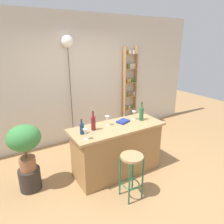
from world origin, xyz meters
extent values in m
plane|color=#A37A4C|center=(0.00, 0.00, 0.00)|extent=(12.00, 12.00, 0.00)
cube|color=beige|center=(0.00, 1.95, 1.40)|extent=(6.40, 0.10, 2.80)
cube|color=#9E7042|center=(0.00, 0.30, 0.42)|extent=(1.47, 0.59, 0.84)
cube|color=tan|center=(0.00, 0.30, 0.86)|extent=(1.60, 0.64, 0.04)
cylinder|color=#196642|center=(-0.28, -0.46, 0.33)|extent=(0.02, 0.02, 0.66)
cylinder|color=#196642|center=(-0.05, -0.46, 0.33)|extent=(0.02, 0.02, 0.66)
cylinder|color=#196642|center=(-0.28, -0.23, 0.33)|extent=(0.02, 0.02, 0.66)
cylinder|color=#196642|center=(-0.05, -0.23, 0.33)|extent=(0.02, 0.02, 0.66)
torus|color=#196642|center=(-0.17, -0.35, 0.22)|extent=(0.26, 0.26, 0.02)
cylinder|color=#A87F51|center=(-0.17, -0.35, 0.68)|extent=(0.33, 0.33, 0.03)
cube|color=#A87F51|center=(1.17, 1.81, 1.05)|extent=(0.02, 0.13, 2.10)
cube|color=#A87F51|center=(1.52, 1.81, 1.05)|extent=(0.02, 0.13, 2.10)
cube|color=#A87F51|center=(1.34, 1.81, 0.17)|extent=(0.33, 0.13, 0.02)
cylinder|color=silver|center=(1.22, 1.82, 0.24)|extent=(0.05, 0.05, 0.11)
cylinder|color=silver|center=(1.28, 1.81, 0.24)|extent=(0.05, 0.05, 0.11)
cylinder|color=#994C23|center=(1.35, 1.82, 0.24)|extent=(0.05, 0.05, 0.11)
cylinder|color=beige|center=(1.41, 1.81, 0.24)|extent=(0.05, 0.05, 0.11)
cylinder|color=brown|center=(1.48, 1.82, 0.24)|extent=(0.05, 0.05, 0.11)
cube|color=#A87F51|center=(1.34, 1.81, 0.52)|extent=(0.33, 0.13, 0.02)
cylinder|color=#AD7A38|center=(1.24, 1.82, 0.57)|extent=(0.07, 0.07, 0.08)
cylinder|color=beige|center=(1.34, 1.81, 0.57)|extent=(0.07, 0.07, 0.08)
cylinder|color=#4C7033|center=(1.44, 1.81, 0.57)|extent=(0.07, 0.07, 0.08)
cube|color=#A87F51|center=(1.34, 1.81, 0.87)|extent=(0.33, 0.13, 0.02)
cylinder|color=beige|center=(1.21, 1.81, 0.93)|extent=(0.05, 0.05, 0.09)
cylinder|color=#4C7033|center=(1.28, 1.81, 0.93)|extent=(0.05, 0.05, 0.09)
cylinder|color=#AD7A38|center=(1.34, 1.82, 0.93)|extent=(0.05, 0.05, 0.09)
cylinder|color=#AD7A38|center=(1.41, 1.81, 0.93)|extent=(0.05, 0.05, 0.09)
cylinder|color=silver|center=(1.48, 1.81, 0.93)|extent=(0.05, 0.05, 0.09)
cube|color=#A87F51|center=(1.34, 1.81, 1.22)|extent=(0.33, 0.13, 0.02)
cylinder|color=#994C23|center=(1.21, 1.82, 1.28)|extent=(0.05, 0.05, 0.10)
cylinder|color=gold|center=(1.29, 1.81, 1.28)|extent=(0.05, 0.05, 0.10)
cylinder|color=gold|center=(1.35, 1.82, 1.28)|extent=(0.05, 0.05, 0.10)
cylinder|color=#4C7033|center=(1.41, 1.81, 1.28)|extent=(0.05, 0.05, 0.10)
cylinder|color=#4C7033|center=(1.47, 1.81, 1.28)|extent=(0.05, 0.05, 0.10)
cube|color=#A87F51|center=(1.34, 1.81, 1.57)|extent=(0.33, 0.13, 0.02)
cylinder|color=#994C23|center=(1.20, 1.81, 1.64)|extent=(0.07, 0.07, 0.11)
cylinder|color=#4C7033|center=(1.28, 1.81, 1.64)|extent=(0.07, 0.07, 0.11)
cylinder|color=beige|center=(1.34, 1.82, 1.64)|extent=(0.07, 0.07, 0.11)
cylinder|color=silver|center=(1.41, 1.81, 1.64)|extent=(0.07, 0.07, 0.11)
cylinder|color=gold|center=(1.47, 1.82, 1.64)|extent=(0.07, 0.07, 0.11)
cube|color=#A87F51|center=(1.34, 1.81, 1.92)|extent=(0.33, 0.13, 0.02)
cylinder|color=#994C23|center=(1.24, 1.82, 1.97)|extent=(0.06, 0.06, 0.08)
cylinder|color=beige|center=(1.33, 1.82, 1.97)|extent=(0.06, 0.06, 0.08)
cylinder|color=silver|center=(1.44, 1.81, 1.97)|extent=(0.06, 0.06, 0.08)
cylinder|color=#2D2823|center=(-1.41, 0.62, 0.18)|extent=(0.33, 0.33, 0.35)
cylinder|color=#935B3D|center=(-1.41, 0.62, 0.46)|extent=(0.24, 0.24, 0.21)
cylinder|color=brown|center=(-1.41, 0.62, 0.64)|extent=(0.03, 0.03, 0.16)
ellipsoid|color=#387F3D|center=(-1.41, 0.62, 0.89)|extent=(0.49, 0.44, 0.39)
cylinder|color=navy|center=(-0.62, 0.32, 0.96)|extent=(0.07, 0.07, 0.16)
cylinder|color=navy|center=(-0.62, 0.32, 1.08)|extent=(0.03, 0.03, 0.06)
cylinder|color=black|center=(-0.62, 0.32, 1.11)|extent=(0.03, 0.03, 0.01)
cylinder|color=#236638|center=(0.51, 0.31, 1.00)|extent=(0.08, 0.08, 0.23)
cylinder|color=#236638|center=(0.51, 0.31, 1.16)|extent=(0.03, 0.03, 0.09)
cylinder|color=black|center=(0.51, 0.31, 1.21)|extent=(0.03, 0.03, 0.01)
cylinder|color=maroon|center=(-0.41, 0.36, 0.99)|extent=(0.07, 0.07, 0.22)
cylinder|color=maroon|center=(-0.41, 0.36, 1.14)|extent=(0.03, 0.03, 0.09)
cylinder|color=black|center=(-0.41, 0.36, 1.19)|extent=(0.03, 0.03, 0.01)
cylinder|color=silver|center=(0.41, 0.40, 0.88)|extent=(0.06, 0.06, 0.00)
cylinder|color=silver|center=(0.41, 0.40, 0.92)|extent=(0.01, 0.01, 0.07)
cone|color=silver|center=(0.41, 0.40, 1.00)|extent=(0.07, 0.07, 0.08)
cylinder|color=silver|center=(-0.12, 0.41, 0.88)|extent=(0.06, 0.06, 0.00)
cylinder|color=silver|center=(-0.12, 0.41, 0.92)|extent=(0.01, 0.01, 0.07)
cone|color=silver|center=(-0.12, 0.41, 1.00)|extent=(0.07, 0.07, 0.08)
cylinder|color=silver|center=(-0.66, 0.12, 0.88)|extent=(0.06, 0.06, 0.00)
cylinder|color=silver|center=(-0.66, 0.12, 0.92)|extent=(0.01, 0.01, 0.07)
cone|color=silver|center=(-0.66, 0.12, 1.00)|extent=(0.07, 0.07, 0.08)
cube|color=navy|center=(0.18, 0.38, 0.90)|extent=(0.25, 0.21, 0.03)
cylinder|color=black|center=(-0.22, 1.84, 1.11)|extent=(0.01, 0.01, 2.22)
sphere|color=white|center=(-0.22, 1.84, 2.22)|extent=(0.25, 0.25, 0.25)
camera|label=1|loc=(-1.72, -2.37, 2.22)|focal=33.05mm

